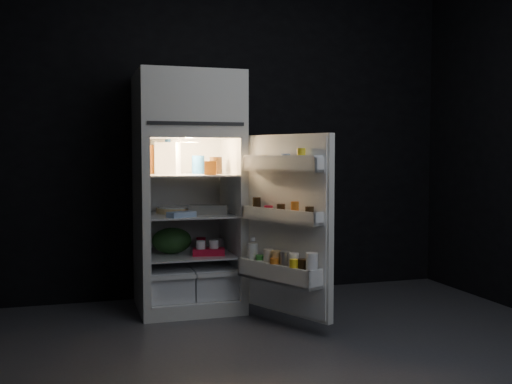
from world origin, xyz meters
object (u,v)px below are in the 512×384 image
object	(u,v)px
milk_jug	(168,158)
egg_carton	(208,210)
refrigerator	(187,183)
fridge_door	(286,228)
yogurt_tray	(209,252)

from	to	relation	value
milk_jug	egg_carton	bearing A→B (deg)	-7.99
egg_carton	refrigerator	bearing A→B (deg)	157.79
egg_carton	fridge_door	bearing A→B (deg)	-38.02
egg_carton	yogurt_tray	size ratio (longest dim) A/B	1.23
refrigerator	fridge_door	size ratio (longest dim) A/B	1.46
fridge_door	egg_carton	size ratio (longest dim) A/B	4.20
milk_jug	fridge_door	bearing A→B (deg)	-25.56
fridge_door	milk_jug	size ratio (longest dim) A/B	5.08
refrigerator	yogurt_tray	xyz separation A→B (m)	(0.13, -0.17, -0.50)
fridge_door	egg_carton	distance (m)	0.73
yogurt_tray	refrigerator	bearing A→B (deg)	137.11
milk_jug	egg_carton	distance (m)	0.50
milk_jug	egg_carton	world-z (taller)	milk_jug
milk_jug	yogurt_tray	xyz separation A→B (m)	(0.26, -0.22, -0.69)
refrigerator	milk_jug	world-z (taller)	refrigerator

